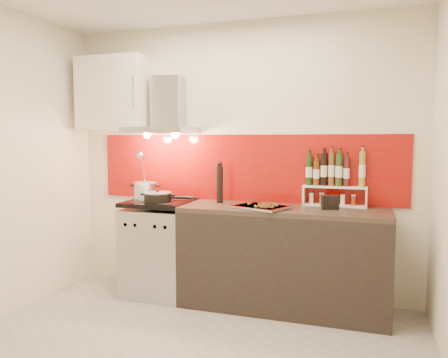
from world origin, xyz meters
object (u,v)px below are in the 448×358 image
(saute_pan, at_px, (159,197))
(baking_tray, at_px, (261,207))
(stock_pot, at_px, (145,190))
(counter, at_px, (283,258))
(range_stove, at_px, (160,249))
(pepper_mill, at_px, (220,183))

(saute_pan, distance_m, baking_tray, 0.99)
(stock_pot, bearing_deg, counter, -4.12)
(counter, bearing_deg, stock_pot, 175.88)
(range_stove, relative_size, counter, 0.51)
(counter, height_order, pepper_mill, pepper_mill)
(stock_pot, relative_size, saute_pan, 0.45)
(stock_pot, distance_m, pepper_mill, 0.79)
(counter, xyz_separation_m, stock_pot, (-1.41, 0.10, 0.54))
(stock_pot, height_order, pepper_mill, pepper_mill)
(baking_tray, bearing_deg, stock_pot, 170.70)
(range_stove, xyz_separation_m, baking_tray, (1.02, -0.09, 0.47))
(counter, relative_size, saute_pan, 3.63)
(range_stove, distance_m, saute_pan, 0.52)
(range_stove, relative_size, saute_pan, 1.83)
(saute_pan, height_order, baking_tray, saute_pan)
(range_stove, bearing_deg, counter, 0.23)
(saute_pan, xyz_separation_m, pepper_mill, (0.54, 0.19, 0.13))
(pepper_mill, relative_size, baking_tray, 0.71)
(range_stove, relative_size, pepper_mill, 2.33)
(pepper_mill, height_order, baking_tray, pepper_mill)
(counter, height_order, stock_pot, stock_pot)
(pepper_mill, bearing_deg, saute_pan, -161.13)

